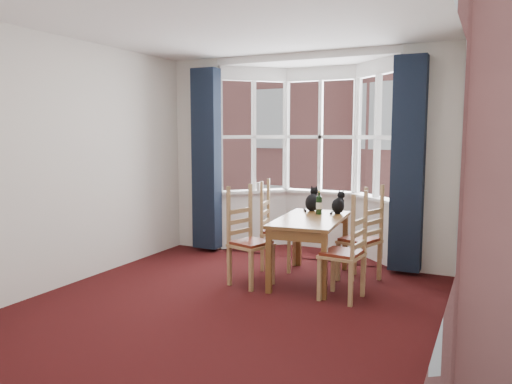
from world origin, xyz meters
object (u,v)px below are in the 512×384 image
Objects in this scene: chair_left_far at (272,232)px; chair_right_near at (350,256)px; dining_table at (310,226)px; cat_left at (312,201)px; wine_bottle at (319,204)px; candle_tall at (258,187)px; cat_right at (338,205)px; chair_right_far at (366,242)px; chair_left_near at (245,243)px.

chair_right_near is (1.24, -0.79, 0.00)m from chair_left_far.
cat_left is at bearing 107.13° from dining_table.
chair_right_near reaches higher than dining_table.
chair_left_far is 0.75m from wine_bottle.
dining_table is at bearing -45.38° from candle_tall.
cat_left reaches higher than dining_table.
dining_table is 1.50× the size of chair_right_near.
chair_left_far is at bearing 153.85° from dining_table.
chair_right_near is at bearing -66.37° from cat_right.
wine_bottle reaches higher than chair_left_far.
dining_table is at bearing -72.87° from cat_left.
candle_tall is (-1.90, 1.79, 0.46)m from chair_right_near.
chair_right_far reaches higher than dining_table.
chair_left_near is 3.20× the size of wine_bottle.
wine_bottle is (0.65, 0.71, 0.40)m from chair_left_near.
dining_table is 1.50× the size of chair_left_near.
chair_right_near is (0.61, -0.48, -0.18)m from dining_table.
chair_right_far is 0.91m from cat_left.
candle_tall is (-1.13, 0.79, 0.06)m from cat_left.
cat_right reaches higher than chair_left_near.
candle_tall reaches higher than dining_table.
chair_right_near is at bearing -38.50° from dining_table.
dining_table is 1.50× the size of chair_left_far.
chair_right_near is at bearing -43.34° from candle_tall.
wine_bottle is at bearing -53.98° from cat_left.
chair_left_near and chair_right_far have the same top height.
cat_right reaches higher than dining_table.
cat_right is (0.20, 0.45, 0.21)m from dining_table.
wine_bottle reaches higher than chair_right_far.
candle_tall reaches higher than chair_right_near.
dining_table is at bearing -114.41° from cat_right.
cat_right is (0.84, 0.87, 0.39)m from chair_left_near.
cat_left is 0.28m from wine_bottle.
cat_right is at bearing -30.04° from candle_tall.
candle_tall is at bearing 110.63° from chair_left_near.
chair_right_near is 1.00× the size of chair_right_far.
chair_right_far is 3.20× the size of wine_bottle.
dining_table is at bearing 33.53° from chair_left_near.
cat_left reaches higher than cat_right.
wine_bottle is (0.16, -0.23, 0.00)m from cat_left.
chair_left_far is 7.55× the size of candle_tall.
cat_left reaches higher than chair_right_near.
dining_table is 0.79m from chair_left_near.
dining_table is 1.50× the size of chair_right_far.
cat_left is at bearing 23.64° from chair_left_far.
dining_table is 11.35× the size of candle_tall.
chair_left_near is (-0.64, -0.42, -0.18)m from dining_table.
chair_right_near is at bearing -2.78° from chair_left_near.
chair_right_near is 1.32m from cat_left.
candle_tall reaches higher than chair_right_far.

